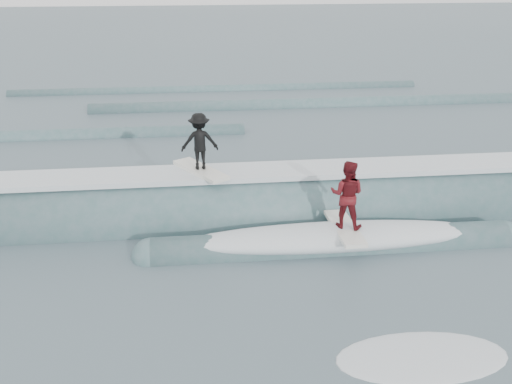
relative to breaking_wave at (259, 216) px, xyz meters
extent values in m
plane|color=#40525D|center=(-0.18, -5.60, -0.04)|extent=(160.00, 160.00, 0.00)
cylinder|color=#3A6061|center=(-0.18, 0.22, -0.04)|extent=(19.29, 2.42, 2.42)
cylinder|color=#3A6061|center=(1.62, -1.98, -0.04)|extent=(9.00, 0.96, 0.96)
sphere|color=#3A6061|center=(-2.88, -1.98, -0.04)|extent=(0.96, 0.96, 0.96)
sphere|color=#3A6061|center=(6.12, -1.98, -0.04)|extent=(0.96, 0.96, 0.96)
cube|color=silver|center=(-0.18, 0.22, 1.24)|extent=(18.00, 1.30, 0.14)
ellipsoid|color=silver|center=(1.62, -1.98, 0.26)|extent=(7.60, 1.30, 0.60)
cube|color=silver|center=(-1.58, 0.22, 1.36)|extent=(1.52, 1.99, 0.10)
imported|color=black|center=(-1.58, 0.22, 2.18)|extent=(1.01, 0.61, 1.53)
cube|color=white|center=(1.91, -1.98, 0.50)|extent=(0.62, 2.02, 0.10)
imported|color=#581015|center=(1.91, -1.98, 1.40)|extent=(1.03, 0.94, 1.71)
ellipsoid|color=silver|center=(2.26, -6.32, -0.04)|extent=(2.86, 1.95, 0.10)
cylinder|color=#3A6061|center=(4.40, 12.40, -0.04)|extent=(22.00, 0.80, 0.80)
cylinder|color=#3A6061|center=(-0.37, 16.40, -0.04)|extent=(22.00, 0.60, 0.60)
camera|label=1|loc=(-1.70, -14.37, 6.75)|focal=40.00mm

